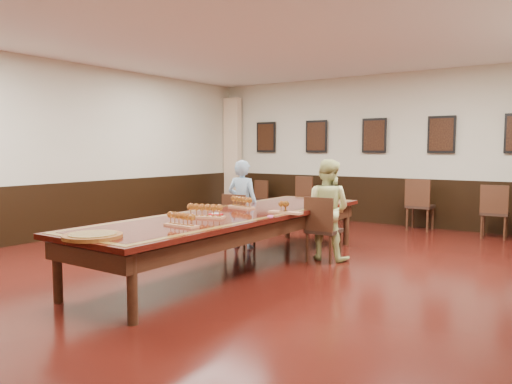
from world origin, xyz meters
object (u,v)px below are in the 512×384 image
Objects in this scene: spare_chair_d at (495,211)px; carved_platter at (93,236)px; chair_man at (240,221)px; spare_chair_b at (310,198)px; spare_chair_a at (266,197)px; chair_woman at (324,228)px; person_man at (243,204)px; person_woman at (327,210)px; conference_table at (235,223)px; spare_chair_c at (420,204)px.

spare_chair_d is 1.59× the size of carved_platter.
spare_chair_b is at bearing -87.45° from chair_man.
spare_chair_a is 5.18m from spare_chair_d.
chair_woman is at bearing 58.48° from spare_chair_d.
person_woman is at bearing 173.34° from person_man.
chair_woman is 0.19× the size of conference_table.
person_man is at bearing 41.04° from spare_chair_d.
spare_chair_b is (-2.14, 3.47, 0.03)m from chair_woman.
carved_platter is (-0.78, -3.39, 0.30)m from chair_woman.
chair_woman is 1.34m from conference_table.
carved_platter is (1.35, -6.86, 0.27)m from spare_chair_b.
person_woman reaches higher than spare_chair_d.
spare_chair_c is at bearing -125.06° from chair_man.
conference_table is at bearing 115.31° from spare_chair_b.
spare_chair_a is 0.58× the size of person_woman.
person_woman is at bearing 57.71° from spare_chair_d.
spare_chair_c reaches higher than spare_chair_b.
spare_chair_b is at bearing -61.29° from person_woman.
spare_chair_d is (1.37, -0.12, -0.03)m from spare_chair_c.
spare_chair_c is 0.70× the size of person_woman.
spare_chair_d is at bearing -120.15° from chair_woman.
spare_chair_d is (5.18, -0.29, 0.06)m from spare_chair_a.
spare_chair_d is at bearing -140.85° from chair_man.
chair_man is at bearing 121.69° from spare_chair_a.
spare_chair_c is (1.83, 3.54, 0.06)m from chair_man.
chair_man is 1.50m from chair_woman.
spare_chair_c reaches higher than chair_man.
conference_table is (-0.79, -1.17, -0.12)m from person_woman.
carved_platter is (0.02, -2.31, 0.16)m from conference_table.
person_woman is (-1.71, -3.30, 0.25)m from spare_chair_d.
spare_chair_c is (0.33, 3.52, 0.05)m from chair_woman.
chair_man is at bearing 61.38° from spare_chair_c.
person_woman reaches higher than person_man.
spare_chair_c reaches higher than spare_chair_d.
spare_chair_d is 5.12m from conference_table.
spare_chair_c reaches higher than chair_woman.
person_man reaches higher than chair_man.
person_woman is at bearing 55.86° from conference_table.
chair_man is 0.92× the size of spare_chair_d.
conference_table is at bearing 114.30° from person_man.
spare_chair_c is 4.73m from conference_table.
chair_man reaches higher than carved_platter.
spare_chair_d is 0.20× the size of conference_table.
conference_table is (-2.50, -4.47, 0.12)m from spare_chair_d.
chair_woman reaches higher than conference_table.
person_woman is at bearing 83.12° from spare_chair_c.
person_man is at bearing -2.48° from person_woman.
spare_chair_b is 1.03× the size of spare_chair_d.
chair_man is 3.45m from carved_platter.
spare_chair_b reaches higher than chair_man.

